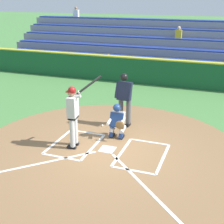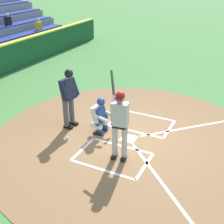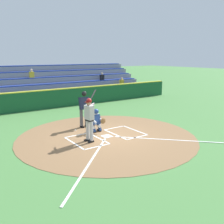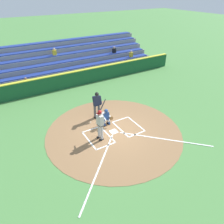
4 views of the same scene
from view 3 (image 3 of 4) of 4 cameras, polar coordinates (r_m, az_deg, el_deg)
ground_plane at (r=11.46m, az=-1.19°, el=-5.56°), size 120.00×120.00×0.00m
dirt_circle at (r=11.45m, az=-1.19°, el=-5.53°), size 8.00×8.00×0.01m
home_plate_and_chalk at (r=10.77m, az=1.42°, el=-6.69°), size 7.93×4.91×0.01m
batter at (r=10.53m, az=-5.18°, el=-1.03°), size 0.88×0.81×2.13m
catcher at (r=12.01m, az=-3.57°, el=-1.78°), size 0.59×0.60×1.13m
plate_umpire at (r=12.72m, az=-6.38°, el=1.23°), size 0.60×0.44×1.86m
baseball at (r=12.38m, az=-8.28°, el=-4.11°), size 0.07×0.07×0.07m
backstop_wall at (r=17.87m, az=-14.63°, el=2.82°), size 22.00×0.36×1.31m
bleacher_stand at (r=21.42m, az=-18.27°, el=5.12°), size 20.00×5.10×3.45m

